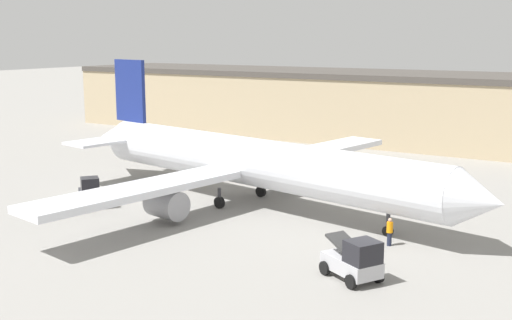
{
  "coord_description": "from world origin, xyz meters",
  "views": [
    {
      "loc": [
        25.59,
        -42.01,
        13.09
      ],
      "look_at": [
        0.0,
        0.0,
        3.69
      ],
      "focal_mm": 45.0,
      "sensor_mm": 36.0,
      "label": 1
    }
  ],
  "objects_px": {
    "airplane": "(247,162)",
    "baggage_tug": "(90,193)",
    "belt_loader_truck": "(355,260)",
    "ground_crew_worker": "(390,231)"
  },
  "relations": [
    {
      "from": "airplane",
      "to": "baggage_tug",
      "type": "xyz_separation_m",
      "value": [
        -10.05,
        -7.24,
        -2.32
      ]
    },
    {
      "from": "airplane",
      "to": "belt_loader_truck",
      "type": "relative_size",
      "value": 10.39
    },
    {
      "from": "ground_crew_worker",
      "to": "belt_loader_truck",
      "type": "distance_m",
      "value": 6.72
    },
    {
      "from": "ground_crew_worker",
      "to": "belt_loader_truck",
      "type": "height_order",
      "value": "belt_loader_truck"
    },
    {
      "from": "baggage_tug",
      "to": "belt_loader_truck",
      "type": "height_order",
      "value": "baggage_tug"
    },
    {
      "from": "airplane",
      "to": "ground_crew_worker",
      "type": "distance_m",
      "value": 14.24
    },
    {
      "from": "belt_loader_truck",
      "to": "ground_crew_worker",
      "type": "bearing_deg",
      "value": 122.6
    },
    {
      "from": "ground_crew_worker",
      "to": "belt_loader_truck",
      "type": "bearing_deg",
      "value": -79.87
    },
    {
      "from": "ground_crew_worker",
      "to": "airplane",
      "type": "bearing_deg",
      "value": 169.14
    },
    {
      "from": "airplane",
      "to": "belt_loader_truck",
      "type": "distance_m",
      "value": 17.74
    }
  ]
}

